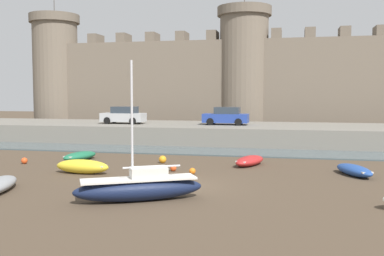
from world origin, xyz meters
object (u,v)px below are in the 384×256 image
object	(u,v)px
sailboat_foreground_centre	(140,187)
rowboat_near_channel_right	(250,160)
rowboat_midflat_left	(80,156)
mooring_buoy_near_channel	(192,171)
car_quay_west	(226,116)
rowboat_near_channel_left	(354,170)
rowboat_midflat_right	(82,166)
mooring_buoy_mid_mud	(173,168)
mooring_buoy_off_centre	(163,159)
car_quay_centre_west	(124,115)
mooring_buoy_near_shore	(24,161)

from	to	relation	value
sailboat_foreground_centre	rowboat_near_channel_right	bearing A→B (deg)	70.19
rowboat_midflat_left	mooring_buoy_near_channel	distance (m)	9.23
car_quay_west	mooring_buoy_near_channel	bearing A→B (deg)	-88.41
rowboat_near_channel_left	sailboat_foreground_centre	distance (m)	12.46
rowboat_near_channel_left	mooring_buoy_near_channel	size ratio (longest dim) A/B	9.08
sailboat_foreground_centre	mooring_buoy_near_channel	world-z (taller)	sailboat_foreground_centre
rowboat_midflat_right	car_quay_west	xyz separation A→B (m)	(5.62, 17.52, 1.99)
sailboat_foreground_centre	mooring_buoy_mid_mud	size ratio (longest dim) A/B	16.00
mooring_buoy_off_centre	sailboat_foreground_centre	bearing A→B (deg)	-79.28
rowboat_near_channel_right	mooring_buoy_mid_mud	bearing A→B (deg)	-143.85
rowboat_midflat_right	mooring_buoy_near_channel	size ratio (longest dim) A/B	8.94
mooring_buoy_mid_mud	sailboat_foreground_centre	bearing A→B (deg)	-86.46
mooring_buoy_near_channel	rowboat_midflat_left	bearing A→B (deg)	157.30
mooring_buoy_near_channel	car_quay_west	bearing A→B (deg)	91.59
rowboat_near_channel_right	car_quay_centre_west	xyz separation A→B (m)	(-12.96, 12.21, 2.08)
sailboat_foreground_centre	rowboat_midflat_right	bearing A→B (deg)	134.15
sailboat_foreground_centre	mooring_buoy_near_shore	distance (m)	13.02
mooring_buoy_mid_mud	mooring_buoy_off_centre	bearing A→B (deg)	117.43
mooring_buoy_off_centre	mooring_buoy_near_channel	distance (m)	4.46
rowboat_near_channel_left	mooring_buoy_near_shore	bearing A→B (deg)	-179.44
mooring_buoy_off_centre	mooring_buoy_mid_mud	bearing A→B (deg)	-62.57
rowboat_midflat_right	rowboat_midflat_left	bearing A→B (deg)	117.92
mooring_buoy_near_shore	car_quay_west	world-z (taller)	car_quay_west
rowboat_midflat_left	rowboat_near_channel_right	size ratio (longest dim) A/B	0.96
rowboat_midflat_right	sailboat_foreground_centre	size ratio (longest dim) A/B	0.56
rowboat_near_channel_left	mooring_buoy_near_shore	size ratio (longest dim) A/B	8.18
sailboat_foreground_centre	mooring_buoy_near_channel	bearing A→B (deg)	82.51
rowboat_midflat_right	mooring_buoy_near_channel	xyz separation A→B (m)	(6.07, 1.04, -0.23)
rowboat_near_channel_left	mooring_buoy_mid_mud	bearing A→B (deg)	-175.34
rowboat_near_channel_left	rowboat_midflat_left	xyz separation A→B (m)	(-17.22, 1.99, -0.01)
sailboat_foreground_centre	car_quay_centre_west	size ratio (longest dim) A/B	1.41
rowboat_midflat_left	mooring_buoy_mid_mud	bearing A→B (deg)	-21.25
mooring_buoy_mid_mud	mooring_buoy_near_channel	bearing A→B (deg)	-30.23
mooring_buoy_mid_mud	car_quay_west	xyz separation A→B (m)	(0.83, 15.72, 2.22)
car_quay_west	mooring_buoy_near_shore	bearing A→B (deg)	-125.58
rowboat_near_channel_right	mooring_buoy_near_shore	bearing A→B (deg)	-170.39
rowboat_near_channel_right	mooring_buoy_near_channel	distance (m)	4.70
mooring_buoy_near_channel	car_quay_west	xyz separation A→B (m)	(-0.46, 16.47, 2.22)
rowboat_near_channel_right	car_quay_centre_west	bearing A→B (deg)	136.72
rowboat_midflat_right	rowboat_near_channel_right	xyz separation A→B (m)	(8.90, 4.80, -0.09)
sailboat_foreground_centre	rowboat_midflat_left	bearing A→B (deg)	127.51
rowboat_midflat_left	car_quay_centre_west	size ratio (longest dim) A/B	0.76
rowboat_near_channel_left	mooring_buoy_off_centre	world-z (taller)	rowboat_near_channel_left
rowboat_midflat_right	mooring_buoy_near_shore	size ratio (longest dim) A/B	8.06
mooring_buoy_near_shore	car_quay_centre_west	distance (m)	14.80
sailboat_foreground_centre	rowboat_midflat_left	world-z (taller)	sailboat_foreground_centre
rowboat_midflat_right	car_quay_centre_west	world-z (taller)	car_quay_centre_west
mooring_buoy_near_channel	mooring_buoy_near_shore	world-z (taller)	mooring_buoy_near_shore
mooring_buoy_mid_mud	rowboat_midflat_right	bearing A→B (deg)	-159.46
rowboat_near_channel_left	mooring_buoy_near_shore	world-z (taller)	rowboat_near_channel_left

